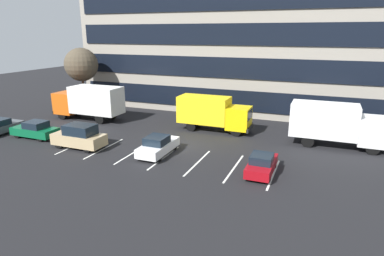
{
  "coord_description": "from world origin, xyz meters",
  "views": [
    {
      "loc": [
        11.1,
        -24.64,
        9.38
      ],
      "look_at": [
        0.72,
        1.02,
        1.4
      ],
      "focal_mm": 31.08,
      "sensor_mm": 36.0,
      "label": 1
    }
  ],
  "objects": [
    {
      "name": "sedan_forest",
      "position": [
        -13.35,
        -2.85,
        0.73
      ],
      "size": [
        4.33,
        1.81,
        1.55
      ],
      "color": "#0C5933",
      "rests_on": "ground_plane"
    },
    {
      "name": "suv_tan",
      "position": [
        -7.62,
        -3.58,
        0.98
      ],
      "size": [
        4.47,
        1.9,
        2.02
      ],
      "color": "tan",
      "rests_on": "ground_plane"
    },
    {
      "name": "lot_markings",
      "position": [
        0.0,
        -3.0,
        0.0
      ],
      "size": [
        16.94,
        5.4,
        0.01
      ],
      "color": "silver",
      "rests_on": "ground_plane"
    },
    {
      "name": "bare_tree",
      "position": [
        -17.0,
        8.54,
        5.57
      ],
      "size": [
        4.06,
        4.06,
        7.61
      ],
      "color": "#473323",
      "rests_on": "ground_plane"
    },
    {
      "name": "box_truck_white",
      "position": [
        12.24,
        4.88,
        2.04
      ],
      "size": [
        7.82,
        2.59,
        3.63
      ],
      "color": "white",
      "rests_on": "ground_plane"
    },
    {
      "name": "sedan_white",
      "position": [
        -0.77,
        -2.54,
        0.73
      ],
      "size": [
        1.81,
        4.32,
        1.55
      ],
      "color": "white",
      "rests_on": "ground_plane"
    },
    {
      "name": "sedan_maroon",
      "position": [
        7.58,
        -3.15,
        0.67
      ],
      "size": [
        1.65,
        3.94,
        1.41
      ],
      "color": "maroon",
      "rests_on": "ground_plane"
    },
    {
      "name": "ground_plane",
      "position": [
        0.0,
        0.0,
        0.0
      ],
      "size": [
        120.0,
        120.0,
        0.0
      ],
      "primitive_type": "plane",
      "color": "black"
    },
    {
      "name": "box_truck_orange",
      "position": [
        -12.95,
        4.47,
        2.11
      ],
      "size": [
        8.08,
        2.68,
        3.75
      ],
      "color": "#D85914",
      "rests_on": "ground_plane"
    },
    {
      "name": "office_building",
      "position": [
        0.0,
        17.95,
        9.0
      ],
      "size": [
        38.05,
        12.89,
        18.0
      ],
      "color": "gray",
      "rests_on": "ground_plane"
    },
    {
      "name": "sedan_charcoal",
      "position": [
        -17.4,
        -3.16,
        0.69
      ],
      "size": [
        1.7,
        4.06,
        1.46
      ],
      "color": "#474C51",
      "rests_on": "ground_plane"
    },
    {
      "name": "box_truck_yellow_all",
      "position": [
        1.12,
        5.47,
        1.89
      ],
      "size": [
        7.23,
        2.39,
        3.35
      ],
      "color": "yellow",
      "rests_on": "ground_plane"
    }
  ]
}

